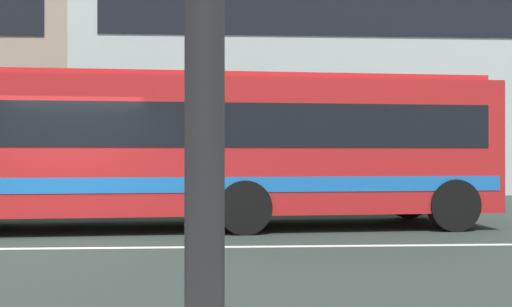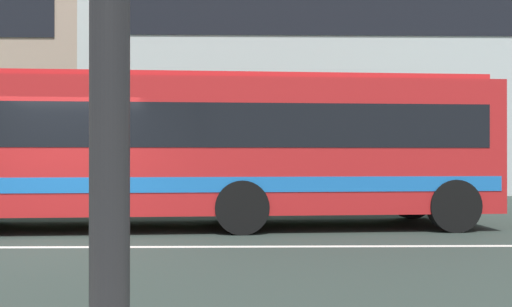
{
  "view_description": "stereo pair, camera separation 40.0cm",
  "coord_description": "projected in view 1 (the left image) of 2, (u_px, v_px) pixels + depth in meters",
  "views": [
    {
      "loc": [
        2.75,
        -8.97,
        1.46
      ],
      "look_at": [
        3.37,
        2.86,
        1.5
      ],
      "focal_mm": 39.59,
      "sensor_mm": 36.0,
      "label": 1
    },
    {
      "loc": [
        3.15,
        -8.98,
        1.46
      ],
      "look_at": [
        3.37,
        2.86,
        1.5
      ],
      "focal_mm": 39.59,
      "sensor_mm": 36.0,
      "label": 2
    }
  ],
  "objects": [
    {
      "name": "ground_plane",
      "position": [
        51.0,
        249.0,
        8.81
      ],
      "size": [
        160.0,
        160.0,
        0.0
      ],
      "primitive_type": "plane",
      "color": "#2B3731"
    },
    {
      "name": "lane_centre_line",
      "position": [
        51.0,
        248.0,
        8.81
      ],
      "size": [
        60.0,
        0.16,
        0.01
      ],
      "primitive_type": "cube",
      "color": "silver",
      "rests_on": "ground_plane"
    },
    {
      "name": "hedge_row_far",
      "position": [
        108.0,
        193.0,
        15.16
      ],
      "size": [
        18.92,
        1.1,
        0.9
      ],
      "primitive_type": "cube",
      "color": "#306A33",
      "rests_on": "ground_plane"
    },
    {
      "name": "apartment_block_right",
      "position": [
        392.0,
        55.0,
        25.36
      ],
      "size": [
        25.99,
        10.08,
        11.93
      ],
      "color": "silver",
      "rests_on": "ground_plane"
    },
    {
      "name": "transit_bus",
      "position": [
        205.0,
        145.0,
        11.44
      ],
      "size": [
        11.63,
        3.24,
        3.03
      ],
      "color": "red",
      "rests_on": "ground_plane"
    }
  ]
}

